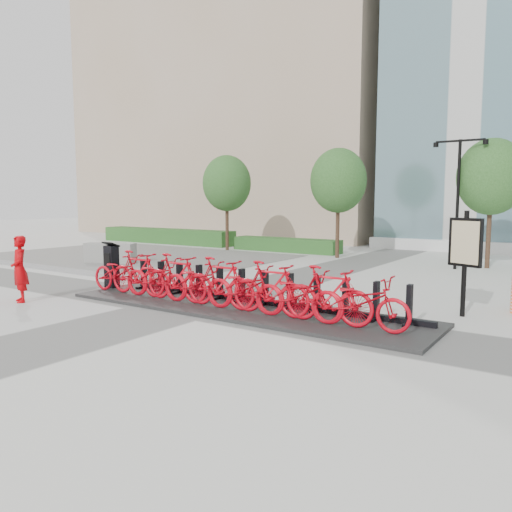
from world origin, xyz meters
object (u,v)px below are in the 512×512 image
Objects in this scene: worker_red at (20,269)px; map_sign at (465,247)px; jersey_barrier at (110,253)px; kiosk at (112,266)px; bike_0 at (120,273)px.

worker_red is 0.72× the size of map_sign.
jersey_barrier is at bearing -165.92° from map_sign.
kiosk is 9.78m from map_sign.
jersey_barrier is 0.91× the size of map_sign.
bike_0 is at bearing -58.75° from jersey_barrier.
jersey_barrier is (-6.20, 4.78, -0.20)m from bike_0.
worker_red is 11.16m from map_sign.
kiosk is 6.91m from jersey_barrier.
bike_0 is 1.52× the size of kiosk.
worker_red is at bearing 146.02° from bike_0.
kiosk is 0.78× the size of worker_red.
jersey_barrier is at bearing 146.61° from worker_red.
worker_red is at bearing -76.50° from jersey_barrier.
map_sign reaches higher than jersey_barrier.
worker_red reaches higher than kiosk.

